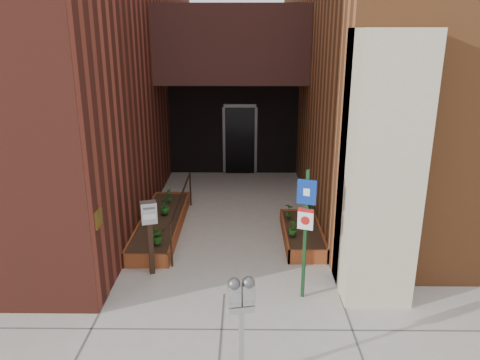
{
  "coord_description": "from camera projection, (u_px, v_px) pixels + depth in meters",
  "views": [
    {
      "loc": [
        0.34,
        -7.09,
        4.37
      ],
      "look_at": [
        0.26,
        1.8,
        1.51
      ],
      "focal_mm": 35.0,
      "sensor_mm": 36.0,
      "label": 1
    }
  ],
  "objects": [
    {
      "name": "ground",
      "position": [
        224.0,
        294.0,
        8.1
      ],
      "size": [
        80.0,
        80.0,
        0.0
      ],
      "primitive_type": "plane",
      "color": "#9E9991",
      "rests_on": "ground"
    },
    {
      "name": "shrub_right_c",
      "position": [
        310.0,
        210.0,
        10.65
      ],
      "size": [
        0.3,
        0.3,
        0.31
      ],
      "primitive_type": "imported",
      "rotation": [
        0.0,
        0.0,
        4.63
      ],
      "color": "#1D5418",
      "rests_on": "planter_right"
    },
    {
      "name": "planter_right",
      "position": [
        302.0,
        235.0,
        10.13
      ],
      "size": [
        0.8,
        2.2,
        0.3
      ],
      "color": "brown",
      "rests_on": "ground"
    },
    {
      "name": "shrub_left_c",
      "position": [
        165.0,
        206.0,
        10.8
      ],
      "size": [
        0.29,
        0.29,
        0.38
      ],
      "primitive_type": "imported",
      "rotation": [
        0.0,
        0.0,
        3.65
      ],
      "color": "#1A5B1A",
      "rests_on": "planter_left"
    },
    {
      "name": "shrub_right_a",
      "position": [
        293.0,
        228.0,
        9.66
      ],
      "size": [
        0.22,
        0.22,
        0.32
      ],
      "primitive_type": "imported",
      "rotation": [
        0.0,
        0.0,
        1.34
      ],
      "color": "#1F5718",
      "rests_on": "planter_right"
    },
    {
      "name": "parking_meter",
      "position": [
        241.0,
        302.0,
        5.74
      ],
      "size": [
        0.35,
        0.19,
        1.52
      ],
      "color": "#9D9D9F",
      "rests_on": "ground"
    },
    {
      "name": "shrub_left_d",
      "position": [
        169.0,
        196.0,
        11.5
      ],
      "size": [
        0.26,
        0.26,
        0.35
      ],
      "primitive_type": "imported",
      "rotation": [
        0.0,
        0.0,
        5.33
      ],
      "color": "#1B5E21",
      "rests_on": "planter_left"
    },
    {
      "name": "shrub_left_a",
      "position": [
        158.0,
        235.0,
        9.3
      ],
      "size": [
        0.44,
        0.44,
        0.37
      ],
      "primitive_type": "imported",
      "rotation": [
        0.0,
        0.0,
        0.46
      ],
      "color": "#1E5317",
      "rests_on": "planter_left"
    },
    {
      "name": "payment_dropbox",
      "position": [
        149.0,
        223.0,
        8.49
      ],
      "size": [
        0.33,
        0.29,
        1.43
      ],
      "color": "black",
      "rests_on": "ground"
    },
    {
      "name": "sign_post",
      "position": [
        306.0,
        222.0,
        7.6
      ],
      "size": [
        0.3,
        0.13,
        2.27
      ],
      "color": "#14371A",
      "rests_on": "ground"
    },
    {
      "name": "shrub_left_b",
      "position": [
        145.0,
        214.0,
        10.29
      ],
      "size": [
        0.29,
        0.29,
        0.4
      ],
      "primitive_type": "imported",
      "rotation": [
        0.0,
        0.0,
        2.04
      ],
      "color": "#235A19",
      "rests_on": "planter_left"
    },
    {
      "name": "planter_left",
      "position": [
        161.0,
        225.0,
        10.64
      ],
      "size": [
        0.9,
        3.6,
        0.3
      ],
      "color": "brown",
      "rests_on": "ground"
    },
    {
      "name": "handrail",
      "position": [
        182.0,
        201.0,
        10.4
      ],
      "size": [
        0.04,
        3.34,
        0.9
      ],
      "color": "black",
      "rests_on": "ground"
    },
    {
      "name": "shrub_right_b",
      "position": [
        289.0,
        211.0,
        10.54
      ],
      "size": [
        0.27,
        0.27,
        0.36
      ],
      "primitive_type": "imported",
      "rotation": [
        0.0,
        0.0,
        2.54
      ],
      "color": "#245518",
      "rests_on": "planter_right"
    },
    {
      "name": "architecture",
      "position": [
        226.0,
        7.0,
        13.13
      ],
      "size": [
        20.0,
        14.6,
        10.0
      ],
      "color": "maroon",
      "rests_on": "ground"
    }
  ]
}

